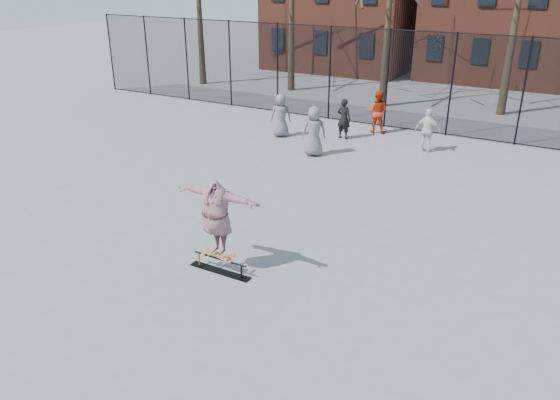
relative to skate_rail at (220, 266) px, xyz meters
The scene contains 10 objects.
ground 0.54m from the skate_rail, 32.67° to the left, with size 100.00×100.00×0.00m, color slate.
skate_rail is the anchor object (origin of this frame).
skateboard 0.25m from the skate_rail, behind, with size 0.76×0.18×0.09m, color #A66C42, non-canonical shape.
skater 1.14m from the skate_rail, behind, with size 2.07×0.56×1.68m, color #5D327D.
bystander_grey 10.69m from the skate_rail, 112.32° to the left, with size 0.83×0.54×1.70m, color slate.
bystander_black 10.98m from the skate_rail, 99.28° to the left, with size 0.58×0.38×1.58m, color black.
bystander_red 12.34m from the skate_rail, 94.41° to the left, with size 0.84×0.65×1.72m, color red.
bystander_white 10.90m from the skate_rail, 81.88° to the left, with size 0.93×0.39×1.58m, color silver.
bystander_extra 8.58m from the skate_rail, 102.46° to the left, with size 0.87×0.57×1.78m, color slate.
fence 13.43m from the skate_rail, 88.17° to the left, with size 34.03×0.07×4.00m.
Camera 1 is at (5.90, -8.74, 6.19)m, focal length 35.00 mm.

